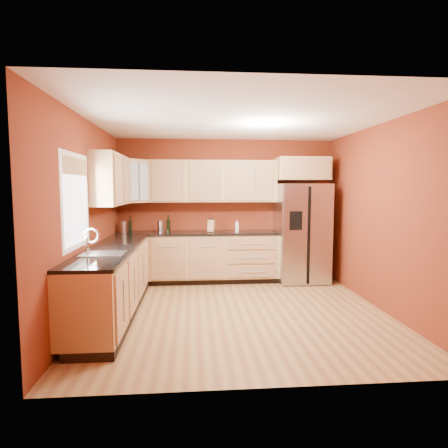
{
  "coord_description": "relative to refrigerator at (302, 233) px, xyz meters",
  "views": [
    {
      "loc": [
        -0.62,
        -5.0,
        1.7
      ],
      "look_at": [
        -0.13,
        0.9,
        1.13
      ],
      "focal_mm": 30.0,
      "sensor_mm": 36.0,
      "label": 1
    }
  ],
  "objects": [
    {
      "name": "floor",
      "position": [
        -1.35,
        -1.62,
        -0.89
      ],
      "size": [
        4.0,
        4.0,
        0.0
      ],
      "primitive_type": "plane",
      "color": "brown",
      "rests_on": "ground"
    },
    {
      "name": "ceiling",
      "position": [
        -1.35,
        -1.62,
        1.71
      ],
      "size": [
        4.0,
        4.0,
        0.0
      ],
      "primitive_type": "plane",
      "color": "white",
      "rests_on": "wall_back"
    },
    {
      "name": "wall_back",
      "position": [
        -1.35,
        0.38,
        0.41
      ],
      "size": [
        4.0,
        0.04,
        2.6
      ],
      "primitive_type": "cube",
      "color": "maroon",
      "rests_on": "floor"
    },
    {
      "name": "wall_front",
      "position": [
        -1.35,
        -3.62,
        0.41
      ],
      "size": [
        4.0,
        0.04,
        2.6
      ],
      "primitive_type": "cube",
      "color": "maroon",
      "rests_on": "floor"
    },
    {
      "name": "wall_left",
      "position": [
        -3.35,
        -1.62,
        0.41
      ],
      "size": [
        0.04,
        4.0,
        2.6
      ],
      "primitive_type": "cube",
      "color": "maroon",
      "rests_on": "floor"
    },
    {
      "name": "wall_right",
      "position": [
        0.65,
        -1.62,
        0.41
      ],
      "size": [
        0.04,
        4.0,
        2.6
      ],
      "primitive_type": "cube",
      "color": "maroon",
      "rests_on": "floor"
    },
    {
      "name": "base_cabinets_back",
      "position": [
        -1.9,
        0.07,
        -0.45
      ],
      "size": [
        2.9,
        0.6,
        0.88
      ],
      "primitive_type": "cube",
      "color": "tan",
      "rests_on": "floor"
    },
    {
      "name": "base_cabinets_left",
      "position": [
        -3.05,
        -1.62,
        -0.45
      ],
      "size": [
        0.6,
        2.8,
        0.88
      ],
      "primitive_type": "cube",
      "color": "tan",
      "rests_on": "floor"
    },
    {
      "name": "countertop_back",
      "position": [
        -1.9,
        0.06,
        0.01
      ],
      "size": [
        2.9,
        0.62,
        0.04
      ],
      "primitive_type": "cube",
      "color": "black",
      "rests_on": "base_cabinets_back"
    },
    {
      "name": "countertop_left",
      "position": [
        -3.04,
        -1.62,
        0.01
      ],
      "size": [
        0.62,
        2.8,
        0.04
      ],
      "primitive_type": "cube",
      "color": "black",
      "rests_on": "base_cabinets_left"
    },
    {
      "name": "upper_cabinets_back",
      "position": [
        -1.6,
        0.21,
        0.94
      ],
      "size": [
        2.3,
        0.33,
        0.75
      ],
      "primitive_type": "cube",
      "color": "tan",
      "rests_on": "wall_back"
    },
    {
      "name": "upper_cabinets_left",
      "position": [
        -3.19,
        -0.9,
        0.94
      ],
      "size": [
        0.33,
        1.35,
        0.75
      ],
      "primitive_type": "cube",
      "color": "tan",
      "rests_on": "wall_left"
    },
    {
      "name": "corner_upper_cabinet",
      "position": [
        -3.02,
        0.04,
        0.94
      ],
      "size": [
        0.67,
        0.67,
        0.75
      ],
      "primitive_type": "cube",
      "rotation": [
        0.0,
        0.0,
        0.79
      ],
      "color": "tan",
      "rests_on": "wall_back"
    },
    {
      "name": "over_fridge_cabinet",
      "position": [
        0.0,
        0.07,
        1.16
      ],
      "size": [
        0.92,
        0.6,
        0.4
      ],
      "primitive_type": "cube",
      "color": "tan",
      "rests_on": "wall_back"
    },
    {
      "name": "refrigerator",
      "position": [
        0.0,
        0.0,
        0.0
      ],
      "size": [
        0.9,
        0.75,
        1.78
      ],
      "primitive_type": "cube",
      "color": "#B2B2B7",
      "rests_on": "floor"
    },
    {
      "name": "window",
      "position": [
        -3.33,
        -2.12,
        0.66
      ],
      "size": [
        0.03,
        0.9,
        1.0
      ],
      "primitive_type": "cube",
      "color": "white",
      "rests_on": "wall_left"
    },
    {
      "name": "sink_faucet",
      "position": [
        -3.04,
        -2.12,
        0.18
      ],
      "size": [
        0.5,
        0.42,
        0.3
      ],
      "primitive_type": null,
      "color": "silver",
      "rests_on": "countertop_left"
    },
    {
      "name": "canister_left",
      "position": [
        -3.2,
        0.08,
        0.13
      ],
      "size": [
        0.16,
        0.16,
        0.2
      ],
      "primitive_type": "cylinder",
      "rotation": [
        0.0,
        0.0,
        -0.34
      ],
      "color": "#B2B2B7",
      "rests_on": "countertop_back"
    },
    {
      "name": "canister_right",
      "position": [
        -2.54,
        0.02,
        0.13
      ],
      "size": [
        0.13,
        0.13,
        0.2
      ],
      "primitive_type": "cylinder",
      "rotation": [
        0.0,
        0.0,
        -0.03
      ],
      "color": "#B2B2B7",
      "rests_on": "countertop_back"
    },
    {
      "name": "wine_bottle_a",
      "position": [
        -3.09,
        0.1,
        0.18
      ],
      "size": [
        0.08,
        0.08,
        0.29
      ],
      "primitive_type": null,
      "rotation": [
        0.0,
        0.0,
        0.25
      ],
      "color": "black",
      "rests_on": "countertop_back"
    },
    {
      "name": "wine_bottle_b",
      "position": [
        -2.41,
        0.07,
        0.18
      ],
      "size": [
        0.07,
        0.07,
        0.3
      ],
      "primitive_type": null,
      "rotation": [
        0.0,
        0.0,
        0.04
      ],
      "color": "black",
      "rests_on": "countertop_back"
    },
    {
      "name": "knife_block",
      "position": [
        -1.65,
        0.04,
        0.14
      ],
      "size": [
        0.13,
        0.13,
        0.21
      ],
      "primitive_type": "cube",
      "rotation": [
        0.0,
        0.0,
        -0.34
      ],
      "color": "tan",
      "rests_on": "countertop_back"
    },
    {
      "name": "soap_dispenser",
      "position": [
        -1.18,
        0.06,
        0.13
      ],
      "size": [
        0.08,
        0.08,
        0.2
      ],
      "primitive_type": "cylinder",
      "rotation": [
        0.0,
        0.0,
        0.27
      ],
      "color": "white",
      "rests_on": "countertop_back"
    }
  ]
}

